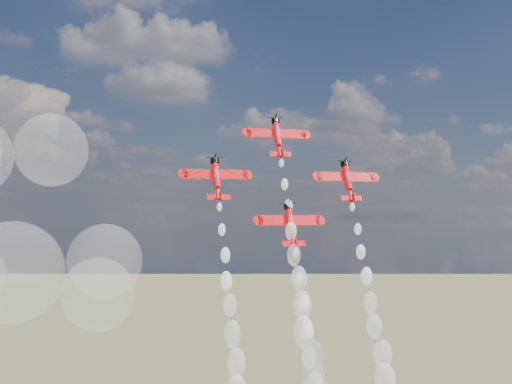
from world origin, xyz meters
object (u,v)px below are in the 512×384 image
object	(u,v)px
plane_right	(348,180)
plane_lead	(278,136)
plane_slot	(291,224)
plane_left	(216,178)

from	to	relation	value
plane_right	plane_lead	bearing A→B (deg)	164.59
plane_lead	plane_right	size ratio (longest dim) A/B	1.00
plane_right	plane_slot	xyz separation A→B (m)	(-14.30, -3.94, -9.20)
plane_left	plane_slot	distance (m)	17.46
plane_slot	plane_right	bearing A→B (deg)	15.41
plane_left	plane_right	world-z (taller)	same
plane_left	plane_right	size ratio (longest dim) A/B	1.00
plane_slot	plane_left	bearing A→B (deg)	164.59
plane_left	plane_right	distance (m)	28.61
plane_lead	plane_right	bearing A→B (deg)	-15.41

